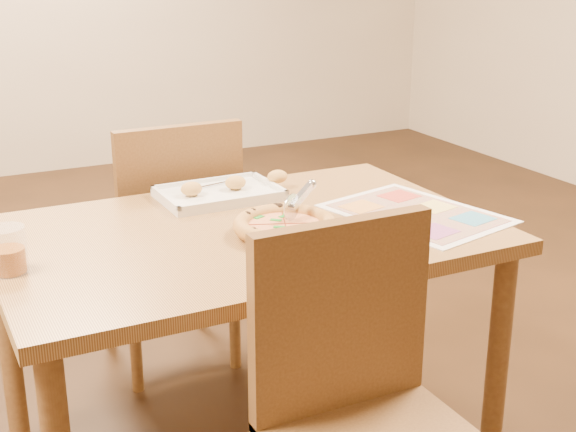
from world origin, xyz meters
name	(u,v)px	position (x,y,z in m)	size (l,w,h in m)	color
dining_table	(245,258)	(0.00, 0.00, 0.63)	(1.30, 0.85, 0.72)	#A57E42
chair_near	(361,384)	(0.00, -0.60, 0.57)	(0.42, 0.42, 0.47)	brown
chair_far	(173,218)	(0.00, 0.60, 0.57)	(0.42, 0.42, 0.47)	brown
plate	(288,232)	(0.08, -0.09, 0.73)	(0.24, 0.24, 0.01)	white
pizza	(285,225)	(0.08, -0.09, 0.75)	(0.27, 0.27, 0.04)	gold
pizza_cutter	(299,199)	(0.13, -0.06, 0.80)	(0.13, 0.08, 0.08)	silver
appetizer_tray	(222,192)	(0.05, 0.28, 0.74)	(0.40, 0.24, 0.06)	silver
glass_tumbler	(8,253)	(-0.61, -0.03, 0.77)	(0.09, 0.09, 0.11)	#8F440B
menu	(416,213)	(0.48, -0.10, 0.72)	(0.34, 0.48, 0.01)	white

